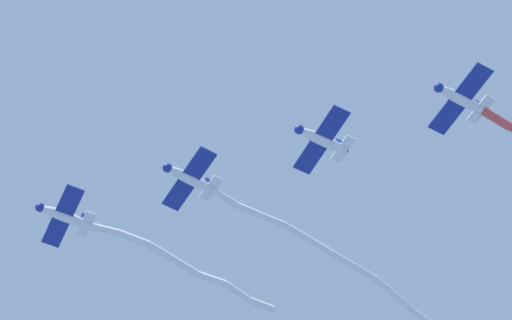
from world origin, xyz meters
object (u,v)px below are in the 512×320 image
Objects in this scene: airplane_lead at (63,216)px; airplane_slot at (460,99)px; airplane_right_wing at (322,140)px; airplane_left_wing at (190,179)px.

airplane_lead is 35.71m from airplane_slot.
airplane_right_wing is 11.90m from airplane_slot.
airplane_lead is at bearing -50.09° from airplane_left_wing.
airplane_left_wing is (-10.73, -5.17, 0.25)m from airplane_lead.
airplane_slot is at bearing 129.95° from airplane_left_wing.
airplane_lead is 23.81m from airplane_right_wing.
airplane_lead is at bearing -47.92° from airplane_slot.
airplane_lead is 0.99× the size of airplane_left_wing.
airplane_left_wing is at bearing -46.52° from airplane_right_wing.
airplane_lead is 0.99× the size of airplane_slot.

